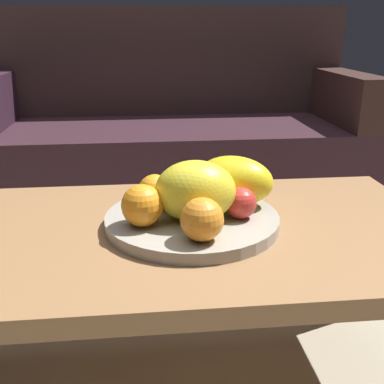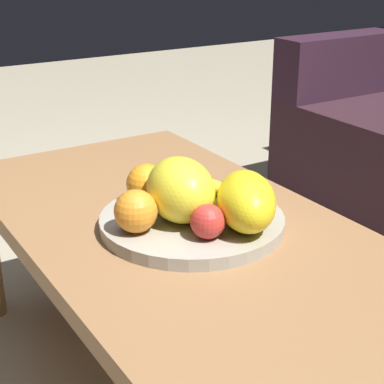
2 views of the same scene
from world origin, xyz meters
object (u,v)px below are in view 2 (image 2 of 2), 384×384
melon_smaller_beside (246,201)px  apple_right (208,221)px  banana_bunch (204,194)px  orange_right (247,190)px  orange_left (147,184)px  orange_back (193,182)px  melon_large_front (181,190)px  orange_front (136,211)px  coffee_table (178,242)px  fruit_bowl (192,221)px

melon_smaller_beside → apple_right: 0.09m
apple_right → banana_bunch: 0.14m
melon_smaller_beside → orange_right: bearing=142.6°
orange_left → orange_back: 0.10m
melon_large_front → apple_right: melon_large_front is taller
melon_large_front → banana_bunch: size_ratio=0.98×
melon_smaller_beside → orange_right: size_ratio=2.18×
orange_front → orange_left: (-0.11, 0.08, 0.00)m
melon_large_front → melon_smaller_beside: size_ratio=0.94×
coffee_table → apple_right: (0.13, -0.02, 0.10)m
coffee_table → apple_right: bearing=-7.2°
orange_front → orange_back: 0.19m
coffee_table → banana_bunch: banana_bunch is taller
orange_right → fruit_bowl: bearing=-104.7°
coffee_table → orange_right: 0.18m
melon_smaller_beside → orange_back: 0.17m
orange_left → orange_right: size_ratio=1.05×
fruit_bowl → melon_large_front: 0.08m
melon_large_front → orange_left: 0.11m
melon_smaller_beside → orange_front: melon_smaller_beside is taller
orange_front → fruit_bowl: bearing=92.2°
melon_smaller_beside → orange_front: bearing=-117.3°
fruit_bowl → orange_right: size_ratio=4.59×
melon_large_front → orange_front: size_ratio=2.00×
melon_smaller_beside → banana_bunch: melon_smaller_beside is taller
coffee_table → orange_left: size_ratio=13.62×
banana_bunch → fruit_bowl: bearing=-60.1°
fruit_bowl → orange_front: orange_front is taller
fruit_bowl → orange_right: orange_right is taller
orange_left → apple_right: 0.20m
orange_right → banana_bunch: (-0.05, -0.07, -0.01)m
melon_large_front → orange_left: bearing=-170.9°
fruit_bowl → apple_right: size_ratio=5.64×
orange_front → banana_bunch: bearing=100.1°
apple_right → orange_front: bearing=-133.5°
coffee_table → apple_right: apple_right is taller
coffee_table → apple_right: 0.17m
fruit_bowl → orange_left: (-0.10, -0.04, 0.05)m
orange_front → apple_right: 0.13m
orange_back → apple_right: orange_back is taller
fruit_bowl → melon_smaller_beside: size_ratio=2.10×
melon_smaller_beside → apple_right: melon_smaller_beside is taller
orange_front → orange_back: orange_front is taller
melon_smaller_beside → coffee_table: bearing=-153.8°
coffee_table → orange_front: size_ratio=14.04×
melon_smaller_beside → orange_front: (-0.09, -0.18, -0.01)m
orange_back → apple_right: bearing=-24.1°
fruit_bowl → apple_right: 0.11m
orange_front → apple_right: orange_front is taller
apple_right → orange_right: bearing=116.4°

